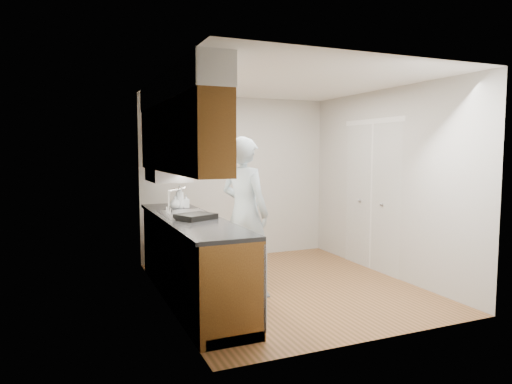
# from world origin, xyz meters

# --- Properties ---
(floor) EXTENTS (3.50, 3.50, 0.00)m
(floor) POSITION_xyz_m (0.00, 0.00, 0.00)
(floor) COLOR #915C37
(floor) RESTS_ON ground
(ceiling) EXTENTS (3.50, 3.50, 0.00)m
(ceiling) POSITION_xyz_m (0.00, 0.00, 2.50)
(ceiling) COLOR white
(ceiling) RESTS_ON wall_left
(wall_left) EXTENTS (0.02, 3.50, 2.50)m
(wall_left) POSITION_xyz_m (-1.50, 0.00, 1.25)
(wall_left) COLOR #B5B3AA
(wall_left) RESTS_ON floor
(wall_right) EXTENTS (0.02, 3.50, 2.50)m
(wall_right) POSITION_xyz_m (1.50, 0.00, 1.25)
(wall_right) COLOR #B5B3AA
(wall_right) RESTS_ON floor
(wall_back) EXTENTS (3.00, 0.02, 2.50)m
(wall_back) POSITION_xyz_m (0.00, 1.75, 1.25)
(wall_back) COLOR #B5B3AA
(wall_back) RESTS_ON floor
(counter) EXTENTS (0.64, 2.80, 1.30)m
(counter) POSITION_xyz_m (-1.20, -0.00, 0.49)
(counter) COLOR brown
(counter) RESTS_ON floor
(upper_cabinets) EXTENTS (0.47, 2.80, 1.21)m
(upper_cabinets) POSITION_xyz_m (-1.33, 0.05, 1.95)
(upper_cabinets) COLOR brown
(upper_cabinets) RESTS_ON wall_left
(closet_door) EXTENTS (0.02, 1.22, 2.05)m
(closet_door) POSITION_xyz_m (1.49, 0.30, 1.02)
(closet_door) COLOR white
(closet_door) RESTS_ON wall_right
(floor_mat) EXTENTS (0.67, 0.92, 0.02)m
(floor_mat) POSITION_xyz_m (-0.50, 0.14, 0.01)
(floor_mat) COLOR #565658
(floor_mat) RESTS_ON floor
(person) EXTENTS (0.79, 0.88, 2.07)m
(person) POSITION_xyz_m (-0.50, 0.14, 1.05)
(person) COLOR #A2B8C5
(person) RESTS_ON floor_mat
(soap_bottle_a) EXTENTS (0.14, 0.14, 0.30)m
(soap_bottle_a) POSITION_xyz_m (-1.13, 0.80, 1.09)
(soap_bottle_a) COLOR silver
(soap_bottle_a) RESTS_ON counter
(soap_bottle_b) EXTENTS (0.08, 0.08, 0.17)m
(soap_bottle_b) POSITION_xyz_m (-1.04, 0.82, 1.02)
(soap_bottle_b) COLOR silver
(soap_bottle_b) RESTS_ON counter
(soap_bottle_c) EXTENTS (0.17, 0.17, 0.17)m
(soap_bottle_c) POSITION_xyz_m (-1.20, 0.76, 1.03)
(soap_bottle_c) COLOR silver
(soap_bottle_c) RESTS_ON counter
(dish_rack) EXTENTS (0.47, 0.44, 0.06)m
(dish_rack) POSITION_xyz_m (-1.19, -0.19, 0.97)
(dish_rack) COLOR black
(dish_rack) RESTS_ON counter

